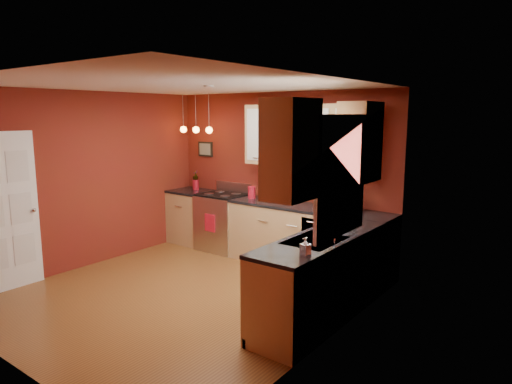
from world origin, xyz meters
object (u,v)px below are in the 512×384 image
Objects in this scene: sink at (315,242)px; coffee_maker at (349,202)px; red_canister at (252,192)px; soap_pump at (305,247)px; gas_range at (223,221)px.

sink reaches higher than coffee_maker.
red_canister is 3.03m from soap_pump.
coffee_maker is at bearing 2.18° from red_canister.
sink reaches higher than red_canister.
coffee_maker is (-0.37, 1.57, 0.15)m from sink.
coffee_maker is at bearing 1.80° from gas_range.
gas_range is 3.53m from soap_pump.
sink is 2.57× the size of coffee_maker.
gas_range is 4.08× the size of coffee_maker.
gas_range is 3.05m from sink.
soap_pump is at bearing -82.02° from coffee_maker.
soap_pump is (2.22, -2.06, -0.01)m from red_canister.
red_canister is 0.71× the size of coffee_maker.
soap_pump is (0.20, -0.55, 0.12)m from sink.
red_canister is at bearing 137.14° from soap_pump.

